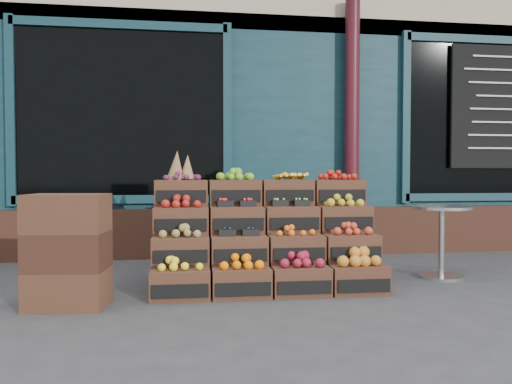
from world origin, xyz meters
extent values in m
plane|color=#39393C|center=(0.00, 0.00, 0.00)|extent=(60.00, 60.00, 0.00)
cube|color=#11313A|center=(0.00, 5.20, 2.40)|extent=(12.00, 6.00, 4.80)
cube|color=#11313A|center=(0.00, 2.25, 1.50)|extent=(12.00, 0.12, 3.00)
cube|color=#392016|center=(0.00, 2.18, 0.30)|extent=(12.00, 0.18, 0.60)
cube|color=black|center=(-1.60, 2.18, 1.75)|extent=(2.40, 0.06, 2.00)
cube|color=black|center=(3.20, 2.18, 1.75)|extent=(2.40, 0.06, 2.00)
cylinder|color=#3E0E16|center=(1.20, 2.05, 1.60)|extent=(0.18, 0.18, 3.20)
cube|color=black|center=(3.20, 2.10, 1.90)|extent=(1.30, 0.04, 1.60)
cube|color=#4C2C1D|center=(-0.91, 0.15, 0.12)|extent=(0.49, 0.34, 0.24)
cube|color=black|center=(-0.91, -0.02, 0.10)|extent=(0.44, 0.02, 0.11)
cube|color=yellow|center=(-0.91, 0.15, 0.28)|extent=(0.39, 0.26, 0.08)
cube|color=#4C2C1D|center=(-0.40, 0.15, 0.12)|extent=(0.49, 0.34, 0.24)
cube|color=black|center=(-0.41, -0.03, 0.10)|extent=(0.44, 0.02, 0.11)
cube|color=orange|center=(-0.40, 0.15, 0.28)|extent=(0.39, 0.26, 0.09)
cube|color=#4C2C1D|center=(0.10, 0.14, 0.12)|extent=(0.49, 0.34, 0.24)
cube|color=black|center=(0.09, -0.04, 0.10)|extent=(0.44, 0.02, 0.11)
cube|color=maroon|center=(0.10, 0.14, 0.29)|extent=(0.39, 0.26, 0.09)
cube|color=#4C2C1D|center=(0.60, 0.13, 0.12)|extent=(0.49, 0.34, 0.24)
cube|color=black|center=(0.59, -0.05, 0.10)|extent=(0.44, 0.02, 0.11)
cube|color=orange|center=(0.60, 0.13, 0.30)|extent=(0.39, 0.26, 0.11)
cube|color=#4C2C1D|center=(-0.90, 0.36, 0.36)|extent=(0.49, 0.34, 0.24)
cube|color=black|center=(-0.90, 0.18, 0.34)|extent=(0.44, 0.02, 0.11)
cube|color=olive|center=(-0.90, 0.36, 0.52)|extent=(0.39, 0.26, 0.08)
cube|color=#4C2C1D|center=(-0.40, 0.35, 0.36)|extent=(0.49, 0.34, 0.24)
cube|color=black|center=(-0.40, 0.17, 0.34)|extent=(0.44, 0.02, 0.11)
cube|color=#1B224A|center=(-0.40, 0.35, 0.50)|extent=(0.39, 0.26, 0.03)
cube|color=#4C2C1D|center=(0.10, 0.34, 0.36)|extent=(0.49, 0.34, 0.24)
cube|color=black|center=(0.10, 0.17, 0.34)|extent=(0.44, 0.02, 0.11)
cube|color=orange|center=(0.10, 0.34, 0.51)|extent=(0.39, 0.26, 0.07)
cube|color=#4C2C1D|center=(0.60, 0.34, 0.36)|extent=(0.49, 0.34, 0.24)
cube|color=black|center=(0.60, 0.16, 0.34)|extent=(0.44, 0.02, 0.11)
cube|color=red|center=(0.60, 0.34, 0.52)|extent=(0.39, 0.26, 0.08)
cube|color=#4C2C1D|center=(-0.90, 0.56, 0.60)|extent=(0.49, 0.34, 0.24)
cube|color=black|center=(-0.90, 0.38, 0.58)|extent=(0.44, 0.02, 0.11)
cube|color=#A21B13|center=(-0.90, 0.56, 0.76)|extent=(0.39, 0.26, 0.08)
cube|color=#4C2C1D|center=(-0.40, 0.55, 0.60)|extent=(0.49, 0.34, 0.24)
cube|color=black|center=(-0.40, 0.38, 0.58)|extent=(0.44, 0.02, 0.11)
cube|color=red|center=(-0.40, 0.55, 0.74)|extent=(0.39, 0.26, 0.03)
cube|color=#4C2C1D|center=(0.10, 0.55, 0.60)|extent=(0.49, 0.34, 0.24)
cube|color=black|center=(0.10, 0.37, 0.58)|extent=(0.44, 0.02, 0.11)
cube|color=#A2D451|center=(0.10, 0.55, 0.74)|extent=(0.39, 0.26, 0.03)
cube|color=#4C2C1D|center=(0.60, 0.54, 0.60)|extent=(0.49, 0.34, 0.24)
cube|color=black|center=(0.60, 0.36, 0.58)|extent=(0.44, 0.02, 0.11)
cube|color=gold|center=(0.60, 0.54, 0.76)|extent=(0.39, 0.26, 0.08)
cube|color=#4C2C1D|center=(-0.90, 0.77, 0.84)|extent=(0.49, 0.34, 0.24)
cube|color=black|center=(-0.90, 0.59, 0.82)|extent=(0.44, 0.02, 0.11)
cube|color=#51193B|center=(-0.90, 0.77, 0.99)|extent=(0.39, 0.26, 0.06)
cube|color=#4C2C1D|center=(-0.40, 0.76, 0.84)|extent=(0.49, 0.34, 0.24)
cube|color=black|center=(-0.40, 0.58, 0.82)|extent=(0.44, 0.02, 0.11)
cube|color=#69AB25|center=(-0.40, 0.76, 1.00)|extent=(0.39, 0.26, 0.08)
cube|color=#4C2C1D|center=(0.10, 0.75, 0.84)|extent=(0.49, 0.34, 0.24)
cube|color=black|center=(0.10, 0.57, 0.82)|extent=(0.44, 0.02, 0.11)
cube|color=yellow|center=(0.10, 0.75, 1.00)|extent=(0.39, 0.26, 0.07)
cube|color=#4C2C1D|center=(0.60, 0.74, 0.84)|extent=(0.49, 0.34, 0.24)
cube|color=black|center=(0.60, 0.57, 0.82)|extent=(0.44, 0.02, 0.11)
cube|color=#AA1D11|center=(0.60, 0.74, 1.00)|extent=(0.39, 0.26, 0.07)
cube|color=#392016|center=(-0.15, 0.35, 0.12)|extent=(1.99, 0.36, 0.24)
cube|color=#392016|center=(-0.15, 0.55, 0.24)|extent=(1.99, 0.36, 0.48)
cube|color=#392016|center=(-0.15, 0.75, 0.36)|extent=(1.99, 0.36, 0.72)
cone|color=olive|center=(-0.94, 0.77, 1.10)|extent=(0.17, 0.17, 0.28)
cone|color=olive|center=(-0.84, 0.80, 1.08)|extent=(0.15, 0.15, 0.24)
cube|color=#4C2C1D|center=(-1.75, -0.01, 0.14)|extent=(0.62, 0.46, 0.29)
cube|color=#392016|center=(-1.75, -0.01, 0.43)|extent=(0.62, 0.46, 0.29)
cube|color=#4C2C1D|center=(-1.75, -0.01, 0.72)|extent=(0.62, 0.46, 0.29)
cylinder|color=#AFB1B6|center=(1.62, 0.60, 0.01)|extent=(0.41, 0.41, 0.03)
cylinder|color=#AFB1B6|center=(1.62, 0.60, 0.35)|extent=(0.06, 0.06, 0.67)
cylinder|color=#AFB1B6|center=(1.62, 0.60, 0.69)|extent=(0.56, 0.56, 0.03)
imported|color=#185429|center=(-1.35, 2.83, 0.93)|extent=(0.80, 0.69, 1.85)
camera|label=1|loc=(-0.86, -3.96, 1.01)|focal=35.00mm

